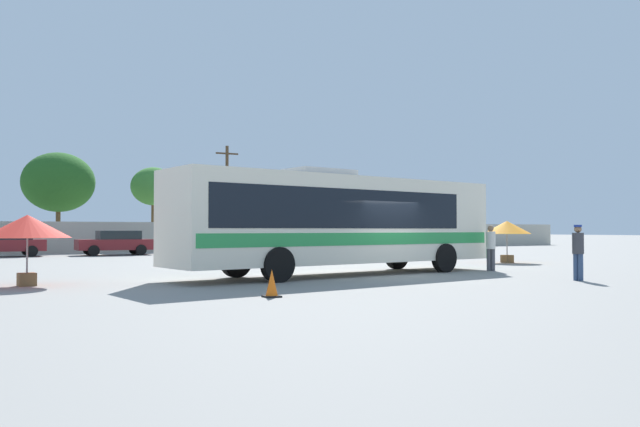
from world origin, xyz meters
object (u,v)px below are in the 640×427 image
Objects in this scene: vendor_umbrella_secondary_red at (27,227)px; parked_car_second_maroon at (116,242)px; vendor_umbrella_near_gate_orange at (507,228)px; traffic_cone_on_apron at (272,284)px; utility_pole_near at (227,195)px; coach_bus_cream_green at (338,219)px; roadside_tree_midleft at (59,182)px; attendant_by_bus_door at (491,245)px; roadside_tree_midright at (154,187)px; parked_car_leftmost_maroon at (6,243)px; parked_car_third_silver at (208,241)px; passenger_waiting_on_apron at (578,249)px.

vendor_umbrella_secondary_red is 0.52× the size of parked_car_second_maroon.
vendor_umbrella_near_gate_orange is 20.79m from vendor_umbrella_secondary_red.
traffic_cone_on_apron is (-2.36, -26.11, -0.48)m from parked_car_second_maroon.
utility_pole_near reaches higher than parked_car_second_maroon.
utility_pole_near is at bearing 75.36° from coach_bus_cream_green.
parked_car_second_maroon is 0.63× the size of roadside_tree_midleft.
attendant_by_bus_door is at bearing -10.18° from coach_bus_cream_green.
parked_car_leftmost_maroon is at bearing -149.86° from roadside_tree_midright.
passenger_waiting_on_apron is at bearing -85.97° from parked_car_third_silver.
coach_bus_cream_green is 7.64m from passenger_waiting_on_apron.
parked_car_leftmost_maroon is (0.95, 20.83, -0.81)m from vendor_umbrella_secondary_red.
vendor_umbrella_secondary_red is at bearing -122.51° from parked_car_third_silver.
traffic_cone_on_apron is at bearing -82.43° from parked_car_leftmost_maroon.
vendor_umbrella_secondary_red is at bearing 126.98° from traffic_cone_on_apron.
parked_car_second_maroon is (-13.82, 18.20, -0.83)m from vendor_umbrella_near_gate_orange.
parked_car_third_silver is (11.77, -0.86, -0.02)m from parked_car_leftmost_maroon.
utility_pole_near is 35.04m from traffic_cone_on_apron.
vendor_umbrella_secondary_red is at bearing -112.45° from roadside_tree_midright.
utility_pole_near reaches higher than parked_car_third_silver.
utility_pole_near is at bearing 33.46° from parked_car_second_maroon.
parked_car_leftmost_maroon is at bearing 97.57° from traffic_cone_on_apron.
vendor_umbrella_secondary_red is at bearing -99.52° from roadside_tree_midleft.
parked_car_leftmost_maroon is 12.27m from roadside_tree_midright.
coach_bus_cream_green reaches higher than parked_car_second_maroon.
parked_car_leftmost_maroon is at bearing -159.88° from utility_pole_near.
vendor_umbrella_near_gate_orange is (6.11, 8.46, 0.65)m from passenger_waiting_on_apron.
attendant_by_bus_door is 0.77× the size of vendor_umbrella_near_gate_orange.
parked_car_third_silver is (3.18, 20.86, -1.11)m from coach_bus_cream_green.
utility_pole_near reaches higher than passenger_waiting_on_apron.
utility_pole_near is 5.73m from roadside_tree_midright.
vendor_umbrella_secondary_red is (-14.59, 6.56, 0.65)m from passenger_waiting_on_apron.
parked_car_third_silver is at bearing -75.73° from roadside_tree_midright.
vendor_umbrella_near_gate_orange is 26.78m from roadside_tree_midright.
traffic_cone_on_apron is (3.57, -26.83, -0.49)m from parked_car_leftmost_maroon.
passenger_waiting_on_apron reaches higher than parked_car_leftmost_maroon.
attendant_by_bus_door reaches higher than traffic_cone_on_apron.
passenger_waiting_on_apron is at bearing -102.80° from attendant_by_bus_door.
attendant_by_bus_door is 23.76m from parked_car_second_maroon.
coach_bus_cream_green is 2.07× the size of roadside_tree_midright.
utility_pole_near reaches higher than coach_bus_cream_green.
parked_car_third_silver is at bearing -1.31° from parked_car_second_maroon.
attendant_by_bus_door is 0.28× the size of roadside_tree_midright.
vendor_umbrella_near_gate_orange and vendor_umbrella_secondary_red have the same top height.
traffic_cone_on_apron is at bearing -110.53° from utility_pole_near.
traffic_cone_on_apron is (-16.18, -7.90, -1.31)m from vendor_umbrella_near_gate_orange.
roadside_tree_midright reaches higher than vendor_umbrella_secondary_red.
roadside_tree_midleft is (-2.07, 8.58, 4.11)m from parked_car_second_maroon.
roadside_tree_midright is (-9.68, 24.78, 3.06)m from vendor_umbrella_near_gate_orange.
parked_car_leftmost_maroon reaches higher than parked_car_third_silver.
roadside_tree_midright is at bearing 86.94° from coach_bus_cream_green.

